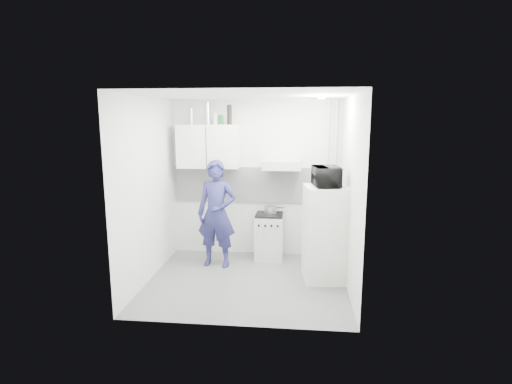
# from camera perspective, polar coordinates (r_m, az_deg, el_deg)

# --- Properties ---
(floor) EXTENTS (2.80, 2.80, 0.00)m
(floor) POSITION_cam_1_polar(r_m,az_deg,el_deg) (5.85, -1.37, -12.65)
(floor) COLOR slate
(floor) RESTS_ON ground
(ceiling) EXTENTS (2.80, 2.80, 0.00)m
(ceiling) POSITION_cam_1_polar(r_m,az_deg,el_deg) (5.39, -1.49, 13.68)
(ceiling) COLOR white
(ceiling) RESTS_ON wall_back
(wall_back) EXTENTS (2.80, 0.00, 2.80)m
(wall_back) POSITION_cam_1_polar(r_m,az_deg,el_deg) (6.70, -0.09, 1.90)
(wall_back) COLOR silver
(wall_back) RESTS_ON floor
(wall_left) EXTENTS (0.00, 2.60, 2.60)m
(wall_left) POSITION_cam_1_polar(r_m,az_deg,el_deg) (5.82, -15.24, 0.22)
(wall_left) COLOR silver
(wall_left) RESTS_ON floor
(wall_right) EXTENTS (0.00, 2.60, 2.60)m
(wall_right) POSITION_cam_1_polar(r_m,az_deg,el_deg) (5.48, 13.25, -0.30)
(wall_right) COLOR silver
(wall_right) RESTS_ON floor
(person) EXTENTS (0.65, 0.46, 1.68)m
(person) POSITION_cam_1_polar(r_m,az_deg,el_deg) (6.24, -5.64, -3.10)
(person) COLOR navy
(person) RESTS_ON floor
(stove) EXTENTS (0.46, 0.46, 0.73)m
(stove) POSITION_cam_1_polar(r_m,az_deg,el_deg) (6.64, 1.90, -6.45)
(stove) COLOR #BCBCBB
(stove) RESTS_ON floor
(fridge) EXTENTS (0.64, 0.64, 1.37)m
(fridge) POSITION_cam_1_polar(r_m,az_deg,el_deg) (5.78, 9.79, -5.90)
(fridge) COLOR white
(fridge) RESTS_ON floor
(stove_top) EXTENTS (0.44, 0.44, 0.03)m
(stove_top) POSITION_cam_1_polar(r_m,az_deg,el_deg) (6.54, 1.92, -3.26)
(stove_top) COLOR black
(stove_top) RESTS_ON stove
(saucepan) EXTENTS (0.21, 0.21, 0.11)m
(saucepan) POSITION_cam_1_polar(r_m,az_deg,el_deg) (6.59, 2.09, -2.53)
(saucepan) COLOR silver
(saucepan) RESTS_ON stove_top
(microwave) EXTENTS (0.55, 0.41, 0.28)m
(microwave) POSITION_cam_1_polar(r_m,az_deg,el_deg) (5.60, 10.05, 2.21)
(microwave) COLOR black
(microwave) RESTS_ON fridge
(bottle_b) EXTENTS (0.07, 0.07, 0.25)m
(bottle_b) POSITION_cam_1_polar(r_m,az_deg,el_deg) (6.64, -9.26, 10.59)
(bottle_b) COLOR silver
(bottle_b) RESTS_ON upper_cabinet
(bottle_d) EXTENTS (0.08, 0.08, 0.35)m
(bottle_d) POSITION_cam_1_polar(r_m,az_deg,el_deg) (6.58, -6.96, 11.09)
(bottle_d) COLOR silver
(bottle_d) RESTS_ON upper_cabinet
(canister_a) EXTENTS (0.07, 0.07, 0.18)m
(canister_a) POSITION_cam_1_polar(r_m,az_deg,el_deg) (6.55, -5.83, 10.35)
(canister_a) COLOR #B2B7BC
(canister_a) RESTS_ON upper_cabinet
(canister_b) EXTENTS (0.08, 0.08, 0.16)m
(canister_b) POSITION_cam_1_polar(r_m,az_deg,el_deg) (6.53, -5.03, 10.26)
(canister_b) COLOR #144C1E
(canister_b) RESTS_ON upper_cabinet
(bottle_e) EXTENTS (0.08, 0.08, 0.31)m
(bottle_e) POSITION_cam_1_polar(r_m,az_deg,el_deg) (6.51, -3.81, 10.96)
(bottle_e) COLOR black
(bottle_e) RESTS_ON upper_cabinet
(upper_cabinet) EXTENTS (1.00, 0.35, 0.70)m
(upper_cabinet) POSITION_cam_1_polar(r_m,az_deg,el_deg) (6.59, -6.79, 6.50)
(upper_cabinet) COLOR white
(upper_cabinet) RESTS_ON wall_back
(range_hood) EXTENTS (0.60, 0.50, 0.14)m
(range_hood) POSITION_cam_1_polar(r_m,az_deg,el_deg) (6.39, 3.71, 3.90)
(range_hood) COLOR #BCBCBB
(range_hood) RESTS_ON wall_back
(backsplash) EXTENTS (2.74, 0.03, 0.60)m
(backsplash) POSITION_cam_1_polar(r_m,az_deg,el_deg) (6.70, -0.10, 1.04)
(backsplash) COLOR white
(backsplash) RESTS_ON wall_back
(pipe_a) EXTENTS (0.05, 0.05, 2.60)m
(pipe_a) POSITION_cam_1_polar(r_m,az_deg,el_deg) (6.62, 11.12, 1.60)
(pipe_a) COLOR #BCBCBB
(pipe_a) RESTS_ON floor
(pipe_b) EXTENTS (0.04, 0.04, 2.60)m
(pipe_b) POSITION_cam_1_polar(r_m,az_deg,el_deg) (6.61, 10.08, 1.62)
(pipe_b) COLOR #BCBCBB
(pipe_b) RESTS_ON floor
(ceiling_spot_fixture) EXTENTS (0.10, 0.10, 0.02)m
(ceiling_spot_fixture) POSITION_cam_1_polar(r_m,az_deg,el_deg) (5.56, 9.35, 13.14)
(ceiling_spot_fixture) COLOR white
(ceiling_spot_fixture) RESTS_ON ceiling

